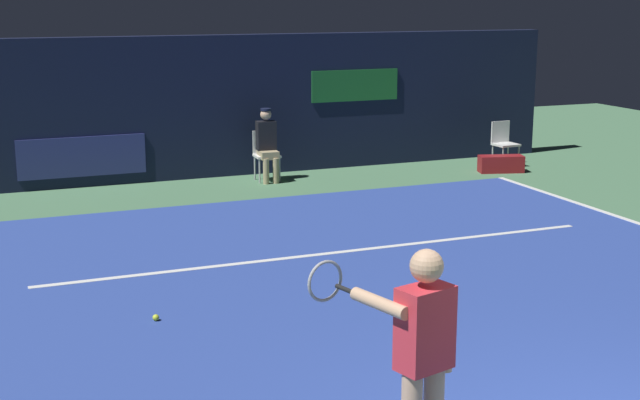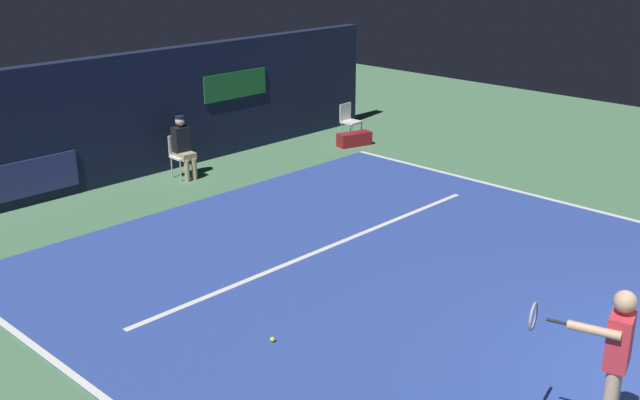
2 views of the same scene
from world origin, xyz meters
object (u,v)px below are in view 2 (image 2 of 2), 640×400
(line_judge_on_chair, at_px, (183,146))
(courtside_chair_near, at_px, (349,119))
(tennis_ball, at_px, (273,339))
(equipment_bag, at_px, (354,139))
(tennis_player, at_px, (614,359))

(line_judge_on_chair, xyz_separation_m, courtside_chair_near, (4.79, -0.36, -0.18))
(tennis_ball, height_order, equipment_bag, equipment_bag)
(courtside_chair_near, height_order, tennis_ball, courtside_chair_near)
(line_judge_on_chair, bearing_deg, courtside_chair_near, -4.27)
(tennis_player, bearing_deg, courtside_chair_near, 54.10)
(tennis_player, height_order, equipment_bag, tennis_player)
(tennis_ball, bearing_deg, courtside_chair_near, 36.49)
(tennis_player, height_order, tennis_ball, tennis_player)
(tennis_player, distance_m, tennis_ball, 4.15)
(tennis_player, bearing_deg, tennis_ball, 103.75)
(tennis_player, distance_m, equipment_bag, 11.70)
(tennis_player, relative_size, courtside_chair_near, 1.97)
(line_judge_on_chair, height_order, equipment_bag, line_judge_on_chair)
(courtside_chair_near, bearing_deg, tennis_player, -125.90)
(tennis_ball, bearing_deg, tennis_player, -76.25)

